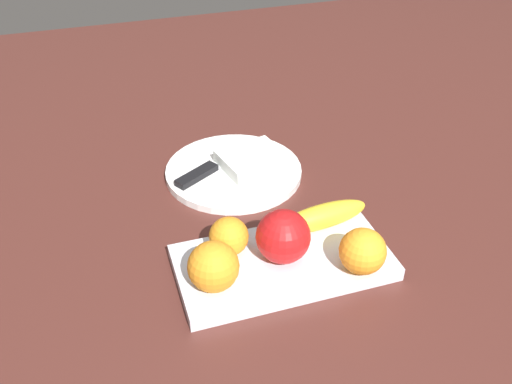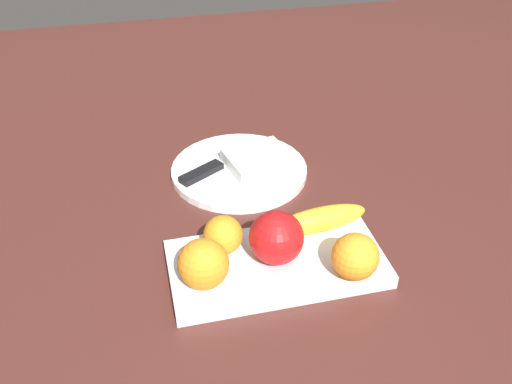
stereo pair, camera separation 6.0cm
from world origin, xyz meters
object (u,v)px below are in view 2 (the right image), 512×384
at_px(banana, 320,220).
at_px(orange_near_apple, 203,264).
at_px(orange_center, 223,235).
at_px(dinner_plate, 239,170).
at_px(orange_near_banana, 355,257).
at_px(folded_napkin, 256,160).
at_px(fruit_tray, 277,266).
at_px(apple, 276,236).
at_px(knife, 208,170).

bearing_deg(banana, orange_near_apple, -164.84).
distance_m(orange_center, dinner_plate, 0.25).
bearing_deg(orange_near_banana, folded_napkin, 101.45).
height_order(fruit_tray, orange_near_apple, orange_near_apple).
bearing_deg(dinner_plate, banana, -69.01).
relative_size(apple, orange_near_banana, 1.19).
xyz_separation_m(banana, orange_near_banana, (0.01, -0.11, 0.01)).
xyz_separation_m(fruit_tray, dinner_plate, (0.00, 0.28, -0.00)).
xyz_separation_m(apple, orange_center, (-0.07, 0.03, -0.01)).
xyz_separation_m(orange_near_banana, orange_center, (-0.17, 0.10, -0.00)).
distance_m(fruit_tray, banana, 0.11).
height_order(orange_center, dinner_plate, orange_center).
height_order(fruit_tray, apple, apple).
xyz_separation_m(orange_center, dinner_plate, (0.07, 0.23, -0.05)).
bearing_deg(apple, orange_center, 155.50).
relative_size(dinner_plate, knife, 1.55).
xyz_separation_m(banana, dinner_plate, (-0.08, 0.22, -0.04)).
height_order(fruit_tray, knife, knife).
bearing_deg(dinner_plate, orange_center, -107.54).
xyz_separation_m(orange_near_apple, dinner_plate, (0.11, 0.30, -0.05)).
relative_size(fruit_tray, banana, 2.05).
height_order(banana, knife, banana).
height_order(folded_napkin, knife, folded_napkin).
height_order(fruit_tray, banana, banana).
bearing_deg(folded_napkin, orange_near_apple, -116.11).
bearing_deg(orange_near_apple, folded_napkin, 63.89).
height_order(orange_center, folded_napkin, orange_center).
xyz_separation_m(fruit_tray, banana, (0.08, 0.05, 0.03)).
distance_m(banana, folded_napkin, 0.23).
bearing_deg(orange_near_apple, banana, 21.15).
distance_m(fruit_tray, orange_near_banana, 0.12).
distance_m(apple, orange_near_banana, 0.12).
bearing_deg(orange_center, orange_near_apple, -122.05).
relative_size(banana, dinner_plate, 0.61).
relative_size(apple, folded_napkin, 0.71).
xyz_separation_m(apple, banana, (0.09, 0.05, -0.02)).
distance_m(orange_near_apple, orange_center, 0.08).
bearing_deg(knife, orange_near_banana, -94.87).
bearing_deg(apple, banana, 28.32).
xyz_separation_m(orange_near_banana, folded_napkin, (-0.07, 0.33, -0.03)).
bearing_deg(banana, apple, -157.66).
distance_m(orange_near_banana, dinner_plate, 0.35).
xyz_separation_m(banana, knife, (-0.14, 0.22, -0.02)).
height_order(dinner_plate, knife, knife).
height_order(banana, orange_near_banana, orange_near_banana).
distance_m(fruit_tray, apple, 0.05).
xyz_separation_m(apple, orange_near_banana, (0.10, -0.06, -0.01)).
relative_size(apple, orange_near_apple, 1.12).
height_order(fruit_tray, orange_near_banana, orange_near_banana).
bearing_deg(knife, dinner_plate, -28.58).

